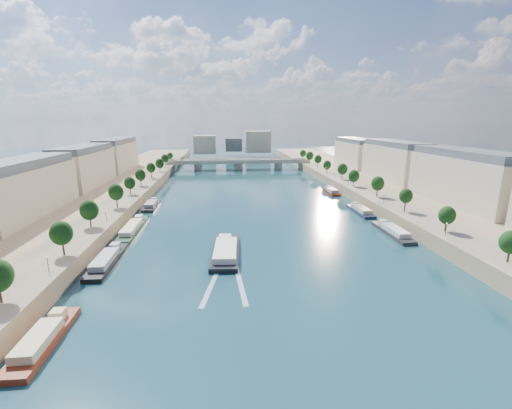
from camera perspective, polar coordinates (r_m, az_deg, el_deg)
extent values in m
plane|color=#0E383D|center=(151.00, -0.52, -0.91)|extent=(700.00, 700.00, 0.00)
cube|color=#9E8460|center=(160.97, -26.98, -0.61)|extent=(44.00, 520.00, 5.00)
cube|color=#9E8460|center=(172.29, 24.07, 0.58)|extent=(44.00, 520.00, 5.00)
cube|color=gray|center=(155.53, -21.93, 0.41)|extent=(14.00, 520.00, 0.10)
cube|color=gray|center=(164.86, 19.62, 1.34)|extent=(14.00, 520.00, 0.10)
cylinder|color=#382B1E|center=(82.37, -36.50, -11.73)|extent=(0.50, 0.50, 3.82)
ellipsoid|color=black|center=(81.05, -36.87, -9.41)|extent=(4.80, 4.80, 5.52)
cylinder|color=#382B1E|center=(101.99, -29.77, -6.17)|extent=(0.50, 0.50, 3.82)
ellipsoid|color=black|center=(100.92, -30.02, -4.25)|extent=(4.80, 4.80, 5.52)
cylinder|color=#382B1E|center=(123.16, -25.37, -2.42)|extent=(0.50, 0.50, 3.82)
ellipsoid|color=black|center=(122.28, -25.55, -0.80)|extent=(4.80, 4.80, 5.52)
cylinder|color=#382B1E|center=(145.22, -22.30, 0.23)|extent=(0.50, 0.50, 3.82)
ellipsoid|color=black|center=(144.48, -22.43, 1.61)|extent=(4.80, 4.80, 5.52)
cylinder|color=#382B1E|center=(167.81, -20.05, 2.17)|extent=(0.50, 0.50, 3.82)
ellipsoid|color=black|center=(167.17, -20.15, 3.37)|extent=(4.80, 4.80, 5.52)
cylinder|color=#382B1E|center=(190.75, -18.33, 3.64)|extent=(0.50, 0.50, 3.82)
ellipsoid|color=black|center=(190.18, -18.41, 4.71)|extent=(4.80, 4.80, 5.52)
cylinder|color=#382B1E|center=(213.92, -16.98, 4.80)|extent=(0.50, 0.50, 3.82)
ellipsoid|color=black|center=(213.41, -17.05, 5.75)|extent=(4.80, 4.80, 5.52)
cylinder|color=#382B1E|center=(237.26, -15.89, 5.72)|extent=(0.50, 0.50, 3.82)
ellipsoid|color=black|center=(236.80, -15.95, 6.58)|extent=(4.80, 4.80, 5.52)
cylinder|color=#382B1E|center=(260.71, -14.99, 6.48)|extent=(0.50, 0.50, 3.82)
ellipsoid|color=black|center=(260.30, -15.04, 7.27)|extent=(4.80, 4.80, 5.52)
cylinder|color=#382B1E|center=(284.26, -14.24, 7.11)|extent=(0.50, 0.50, 3.82)
ellipsoid|color=black|center=(283.88, -14.29, 7.83)|extent=(4.80, 4.80, 5.52)
cylinder|color=#382B1E|center=(103.66, 36.13, -6.75)|extent=(0.50, 0.50, 3.82)
ellipsoid|color=black|center=(102.61, 36.41, -4.86)|extent=(4.80, 4.80, 5.52)
cylinder|color=#382B1E|center=(121.43, 28.74, -3.03)|extent=(0.50, 0.50, 3.82)
ellipsoid|color=black|center=(120.54, 28.94, -1.39)|extent=(4.80, 4.80, 5.52)
cylinder|color=#382B1E|center=(141.06, 23.36, -0.26)|extent=(0.50, 0.50, 3.82)
ellipsoid|color=black|center=(140.29, 23.50, 1.16)|extent=(4.80, 4.80, 5.52)
cylinder|color=#382B1E|center=(161.87, 19.33, 1.82)|extent=(0.50, 0.50, 3.82)
ellipsoid|color=black|center=(161.20, 19.43, 3.07)|extent=(4.80, 4.80, 5.52)
cylinder|color=#382B1E|center=(183.46, 16.23, 3.41)|extent=(0.50, 0.50, 3.82)
ellipsoid|color=black|center=(182.87, 16.30, 4.51)|extent=(4.80, 4.80, 5.52)
cylinder|color=#382B1E|center=(205.59, 13.77, 4.65)|extent=(0.50, 0.50, 3.82)
ellipsoid|color=black|center=(205.06, 13.83, 5.64)|extent=(4.80, 4.80, 5.52)
cylinder|color=#382B1E|center=(228.09, 11.80, 5.65)|extent=(0.50, 0.50, 3.82)
ellipsoid|color=black|center=(227.62, 11.84, 6.54)|extent=(4.80, 4.80, 5.52)
cylinder|color=#382B1E|center=(250.88, 10.17, 6.46)|extent=(0.50, 0.50, 3.82)
ellipsoid|color=black|center=(250.44, 10.21, 7.27)|extent=(4.80, 4.80, 5.52)
cylinder|color=#382B1E|center=(273.87, 8.82, 7.13)|extent=(0.50, 0.50, 3.82)
ellipsoid|color=black|center=(273.47, 8.84, 7.88)|extent=(4.80, 4.80, 5.52)
cylinder|color=#382B1E|center=(297.02, 7.67, 7.69)|extent=(0.50, 0.50, 3.82)
ellipsoid|color=black|center=(296.65, 7.69, 8.38)|extent=(4.80, 4.80, 5.52)
cylinder|color=black|center=(90.78, -31.34, -8.69)|extent=(0.14, 0.14, 4.00)
sphere|color=#FFE5B2|center=(90.06, -31.51, -7.45)|extent=(0.36, 0.36, 0.36)
cylinder|color=black|center=(125.97, -23.72, -1.86)|extent=(0.14, 0.14, 4.00)
sphere|color=#FFE5B2|center=(125.45, -23.81, -0.94)|extent=(0.36, 0.36, 0.36)
cylinder|color=black|center=(163.38, -19.54, 1.94)|extent=(0.14, 0.14, 4.00)
sphere|color=#FFE5B2|center=(162.99, -19.60, 2.66)|extent=(0.36, 0.36, 0.36)
cylinder|color=black|center=(201.79, -16.92, 4.31)|extent=(0.14, 0.14, 4.00)
sphere|color=#FFE5B2|center=(201.47, -16.97, 4.89)|extent=(0.36, 0.36, 0.36)
cylinder|color=black|center=(240.72, -15.14, 5.91)|extent=(0.14, 0.14, 4.00)
sphere|color=#FFE5B2|center=(240.46, -15.17, 6.40)|extent=(0.36, 0.36, 0.36)
cylinder|color=black|center=(116.09, 29.09, -3.75)|extent=(0.14, 0.14, 4.00)
sphere|color=#FFE5B2|center=(115.53, 29.21, -2.75)|extent=(0.36, 0.36, 0.36)
cylinder|color=black|center=(149.35, 20.52, 0.78)|extent=(0.14, 0.14, 4.00)
sphere|color=#FFE5B2|center=(148.91, 20.59, 1.57)|extent=(0.36, 0.36, 0.36)
cylinder|color=black|center=(185.29, 15.17, 3.61)|extent=(0.14, 0.14, 4.00)
sphere|color=#FFE5B2|center=(184.94, 15.21, 4.25)|extent=(0.36, 0.36, 0.36)
cylinder|color=black|center=(222.62, 11.56, 5.48)|extent=(0.14, 0.14, 4.00)
sphere|color=#FFE5B2|center=(222.33, 11.59, 6.02)|extent=(0.36, 0.36, 0.36)
cylinder|color=black|center=(260.74, 8.99, 6.80)|extent=(0.14, 0.14, 4.00)
sphere|color=#FFE5B2|center=(260.49, 9.01, 7.26)|extent=(0.36, 0.36, 0.36)
cube|color=beige|center=(149.02, -34.47, 2.32)|extent=(16.00, 52.00, 20.00)
cube|color=#474C54|center=(147.61, -35.09, 6.72)|extent=(14.72, 50.44, 3.20)
cube|color=beige|center=(201.14, -26.73, 5.70)|extent=(16.00, 52.00, 20.00)
cube|color=#474C54|center=(200.10, -27.10, 8.98)|extent=(14.72, 50.44, 3.20)
cube|color=beige|center=(255.81, -22.19, 7.62)|extent=(16.00, 52.00, 20.00)
cube|color=#474C54|center=(254.99, -22.44, 10.20)|extent=(14.72, 50.44, 3.20)
cube|color=beige|center=(163.29, 31.39, 3.54)|extent=(16.00, 52.00, 20.00)
cube|color=#474C54|center=(162.00, 31.91, 7.57)|extent=(14.72, 50.44, 3.20)
cube|color=beige|center=(211.93, 22.08, 6.51)|extent=(16.00, 52.00, 20.00)
cube|color=#474C54|center=(210.94, 22.37, 9.63)|extent=(14.72, 50.44, 3.20)
cube|color=beige|center=(264.37, 16.29, 8.26)|extent=(16.00, 52.00, 20.00)
cube|color=#474C54|center=(263.58, 16.46, 10.77)|extent=(14.72, 50.44, 3.20)
cube|color=beige|center=(356.60, -8.52, 9.84)|extent=(22.00, 18.00, 18.00)
cube|color=beige|center=(368.03, 0.27, 10.43)|extent=(26.00, 20.00, 22.00)
cube|color=#474C54|center=(381.51, -3.77, 9.92)|extent=(18.00, 16.00, 14.00)
cube|color=#C1B79E|center=(274.52, -2.94, 7.14)|extent=(112.00, 11.00, 2.20)
cube|color=#C1B79E|center=(269.39, -2.89, 7.33)|extent=(112.00, 0.80, 0.90)
cube|color=#C1B79E|center=(279.31, -2.99, 7.57)|extent=(112.00, 0.80, 0.90)
cylinder|color=#C1B79E|center=(275.32, -9.63, 6.21)|extent=(6.40, 6.40, 5.00)
cylinder|color=#C1B79E|center=(274.99, -2.93, 6.38)|extent=(6.40, 6.40, 5.00)
cylinder|color=#C1B79E|center=(278.35, 3.71, 6.46)|extent=(6.40, 6.40, 5.00)
cube|color=#C1B79E|center=(277.41, -13.78, 6.06)|extent=(6.00, 12.00, 5.00)
cube|color=#C1B79E|center=(282.28, 7.74, 6.47)|extent=(6.00, 12.00, 5.00)
cube|color=black|center=(102.88, -5.11, -8.03)|extent=(9.23, 27.20, 1.91)
cube|color=white|center=(100.21, -5.11, -7.53)|extent=(7.30, 17.76, 1.72)
cube|color=white|center=(109.74, -5.18, -5.56)|extent=(4.01, 3.44, 1.80)
cube|color=silver|center=(87.54, -7.10, -12.45)|extent=(5.88, 25.79, 0.04)
cube|color=silver|center=(87.56, -2.81, -12.34)|extent=(2.83, 26.02, 0.04)
cube|color=maroon|center=(75.78, -31.87, -18.90)|extent=(5.00, 20.29, 1.80)
cube|color=beige|center=(73.71, -32.62, -18.41)|extent=(4.10, 11.16, 1.60)
cube|color=beige|center=(79.58, -30.11, -15.55)|extent=(2.50, 2.43, 1.80)
cube|color=black|center=(104.93, -23.51, -8.78)|extent=(5.00, 25.11, 1.80)
cube|color=#A7ADB3|center=(102.55, -23.94, -8.33)|extent=(4.10, 13.81, 1.60)
cube|color=#A7ADB3|center=(110.99, -22.45, -6.45)|extent=(2.50, 3.01, 1.80)
cube|color=#183D26|center=(131.07, -19.78, -3.96)|extent=(5.00, 30.76, 1.80)
cube|color=#F5E8C3|center=(128.30, -20.09, -3.57)|extent=(4.10, 16.92, 1.60)
cube|color=#F5E8C3|center=(139.15, -18.95, -2.10)|extent=(2.50, 3.69, 1.80)
cube|color=#262628|center=(162.95, -16.99, -0.31)|extent=(5.00, 19.92, 1.80)
cube|color=gray|center=(161.04, -17.14, 0.13)|extent=(4.10, 10.96, 1.60)
cube|color=gray|center=(168.24, -16.65, 0.78)|extent=(2.50, 2.39, 1.80)
cube|color=#2A2A2C|center=(128.78, 21.76, -4.46)|extent=(5.00, 23.77, 1.80)
cube|color=silver|center=(126.69, 22.22, -3.99)|extent=(4.10, 13.08, 1.60)
cube|color=silver|center=(134.32, 20.46, -2.79)|extent=(2.50, 2.85, 1.80)
cube|color=#1C253D|center=(153.28, 17.00, -1.20)|extent=(5.00, 21.15, 1.80)
cube|color=beige|center=(151.35, 17.28, -0.74)|extent=(4.10, 11.63, 1.60)
cube|color=beige|center=(158.52, 16.18, 0.03)|extent=(2.50, 2.54, 1.80)
cube|color=#612411|center=(190.29, 12.38, 1.98)|extent=(5.00, 18.00, 1.80)
cube|color=#A4A8AF|center=(188.61, 12.54, 2.39)|extent=(4.10, 9.90, 1.60)
cube|color=#A4A8AF|center=(194.97, 11.92, 2.82)|extent=(2.50, 2.16, 1.80)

